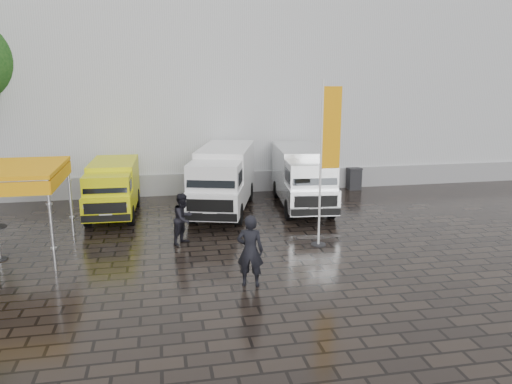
{
  "coord_description": "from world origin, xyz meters",
  "views": [
    {
      "loc": [
        -4.53,
        -15.29,
        5.55
      ],
      "look_at": [
        -1.14,
        2.2,
        1.35
      ],
      "focal_mm": 35.0,
      "sensor_mm": 36.0,
      "label": 1
    }
  ],
  "objects_px": {
    "van_silver": "(302,179)",
    "flagpole": "(327,154)",
    "van_white": "(223,181)",
    "person_tent": "(183,219)",
    "van_yellow": "(113,190)",
    "wheelie_bin": "(354,179)",
    "canopy_tent": "(1,172)",
    "person_front": "(250,251)"
  },
  "relations": [
    {
      "from": "van_silver",
      "to": "flagpole",
      "type": "relative_size",
      "value": 1.05
    },
    {
      "from": "van_yellow",
      "to": "wheelie_bin",
      "type": "bearing_deg",
      "value": 14.91
    },
    {
      "from": "van_white",
      "to": "person_tent",
      "type": "distance_m",
      "value": 4.26
    },
    {
      "from": "van_white",
      "to": "van_silver",
      "type": "bearing_deg",
      "value": 16.4
    },
    {
      "from": "wheelie_bin",
      "to": "person_tent",
      "type": "relative_size",
      "value": 0.62
    },
    {
      "from": "canopy_tent",
      "to": "person_front",
      "type": "distance_m",
      "value": 8.13
    },
    {
      "from": "van_white",
      "to": "van_silver",
      "type": "height_order",
      "value": "van_white"
    },
    {
      "from": "person_tent",
      "to": "van_white",
      "type": "bearing_deg",
      "value": 14.16
    },
    {
      "from": "canopy_tent",
      "to": "person_front",
      "type": "bearing_deg",
      "value": -27.96
    },
    {
      "from": "van_white",
      "to": "person_tent",
      "type": "bearing_deg",
      "value": -99.23
    },
    {
      "from": "van_silver",
      "to": "wheelie_bin",
      "type": "xyz_separation_m",
      "value": [
        3.49,
        2.79,
        -0.7
      ]
    },
    {
      "from": "van_yellow",
      "to": "person_tent",
      "type": "xyz_separation_m",
      "value": [
        2.59,
        -4.04,
        -0.19
      ]
    },
    {
      "from": "van_silver",
      "to": "van_white",
      "type": "bearing_deg",
      "value": -174.24
    },
    {
      "from": "van_silver",
      "to": "canopy_tent",
      "type": "bearing_deg",
      "value": -154.08
    },
    {
      "from": "van_white",
      "to": "flagpole",
      "type": "distance_m",
      "value": 5.86
    },
    {
      "from": "van_white",
      "to": "flagpole",
      "type": "height_order",
      "value": "flagpole"
    },
    {
      "from": "van_white",
      "to": "person_tent",
      "type": "height_order",
      "value": "van_white"
    },
    {
      "from": "canopy_tent",
      "to": "van_white",
      "type": "bearing_deg",
      "value": 28.25
    },
    {
      "from": "person_tent",
      "to": "person_front",
      "type": "bearing_deg",
      "value": -117.83
    },
    {
      "from": "wheelie_bin",
      "to": "person_tent",
      "type": "xyz_separation_m",
      "value": [
        -8.7,
        -6.61,
        0.33
      ]
    },
    {
      "from": "van_yellow",
      "to": "person_tent",
      "type": "relative_size",
      "value": 2.65
    },
    {
      "from": "flagpole",
      "to": "person_front",
      "type": "bearing_deg",
      "value": -137.31
    },
    {
      "from": "van_white",
      "to": "canopy_tent",
      "type": "relative_size",
      "value": 1.71
    },
    {
      "from": "van_white",
      "to": "canopy_tent",
      "type": "bearing_deg",
      "value": -135.35
    },
    {
      "from": "van_yellow",
      "to": "van_white",
      "type": "xyz_separation_m",
      "value": [
        4.43,
        -0.22,
        0.24
      ]
    },
    {
      "from": "canopy_tent",
      "to": "flagpole",
      "type": "height_order",
      "value": "flagpole"
    },
    {
      "from": "van_white",
      "to": "wheelie_bin",
      "type": "relative_size",
      "value": 5.57
    },
    {
      "from": "canopy_tent",
      "to": "flagpole",
      "type": "xyz_separation_m",
      "value": [
        10.03,
        -0.96,
        0.39
      ]
    },
    {
      "from": "wheelie_bin",
      "to": "person_front",
      "type": "distance_m",
      "value": 12.65
    },
    {
      "from": "person_front",
      "to": "canopy_tent",
      "type": "bearing_deg",
      "value": -11.06
    },
    {
      "from": "wheelie_bin",
      "to": "van_white",
      "type": "bearing_deg",
      "value": -155.28
    },
    {
      "from": "canopy_tent",
      "to": "wheelie_bin",
      "type": "distance_m",
      "value": 15.81
    },
    {
      "from": "wheelie_bin",
      "to": "person_front",
      "type": "height_order",
      "value": "person_front"
    },
    {
      "from": "person_tent",
      "to": "canopy_tent",
      "type": "bearing_deg",
      "value": 130.76
    },
    {
      "from": "van_white",
      "to": "van_yellow",
      "type": "bearing_deg",
      "value": -166.4
    },
    {
      "from": "van_yellow",
      "to": "flagpole",
      "type": "xyz_separation_m",
      "value": [
        7.17,
        -5.09,
        2.0
      ]
    },
    {
      "from": "canopy_tent",
      "to": "person_tent",
      "type": "xyz_separation_m",
      "value": [
        5.45,
        0.09,
        -1.8
      ]
    },
    {
      "from": "van_white",
      "to": "van_silver",
      "type": "xyz_separation_m",
      "value": [
        3.38,
        0.0,
        -0.06
      ]
    },
    {
      "from": "van_white",
      "to": "person_front",
      "type": "relative_size",
      "value": 3.03
    },
    {
      "from": "van_yellow",
      "to": "person_front",
      "type": "distance_m",
      "value": 8.9
    },
    {
      "from": "van_yellow",
      "to": "van_white",
      "type": "distance_m",
      "value": 4.44
    },
    {
      "from": "van_silver",
      "to": "person_front",
      "type": "xyz_separation_m",
      "value": [
        -3.64,
        -7.65,
        -0.25
      ]
    }
  ]
}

